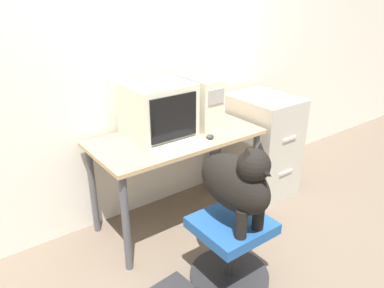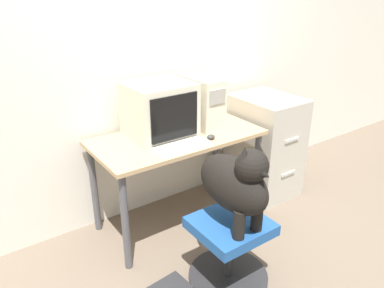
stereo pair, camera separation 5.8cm
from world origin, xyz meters
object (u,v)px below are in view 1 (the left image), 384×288
Objects in this scene: crt_monitor at (158,110)px; pc_tower at (199,101)px; keyboard at (183,147)px; office_chair at (230,249)px; filing_cabinet at (262,145)px; dog at (237,182)px.

pc_tower is at bearing 0.73° from crt_monitor.
keyboard is 0.77× the size of office_chair.
filing_cabinet is at bearing -5.61° from crt_monitor.
keyboard is (0.01, -0.29, -0.19)m from crt_monitor.
crt_monitor is 1.09m from office_chair.
dog is (0.00, -0.85, -0.21)m from crt_monitor.
office_chair is (-0.01, -0.53, -0.53)m from keyboard.
keyboard reaches higher than office_chair.
filing_cabinet is (1.01, 0.75, -0.29)m from dog.
dog is at bearing -89.79° from crt_monitor.
pc_tower is 0.47× the size of filing_cabinet.
dog reaches higher than office_chair.
crt_monitor is 1.14m from filing_cabinet.
filing_cabinet reaches higher than office_chair.
keyboard is at bearing 89.48° from dog.
crt_monitor reaches higher than pc_tower.
crt_monitor is 0.80× the size of dog.
crt_monitor reaches higher than dog.
office_chair is (-0.37, -0.82, -0.71)m from pc_tower.
crt_monitor is 1.07× the size of pc_tower.
office_chair is 0.93× the size of dog.
pc_tower is 0.95m from dog.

